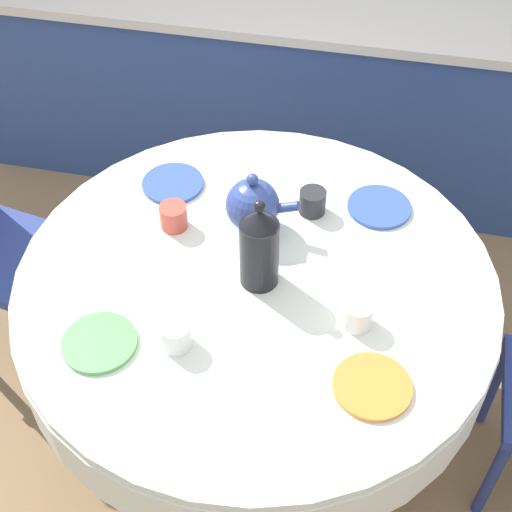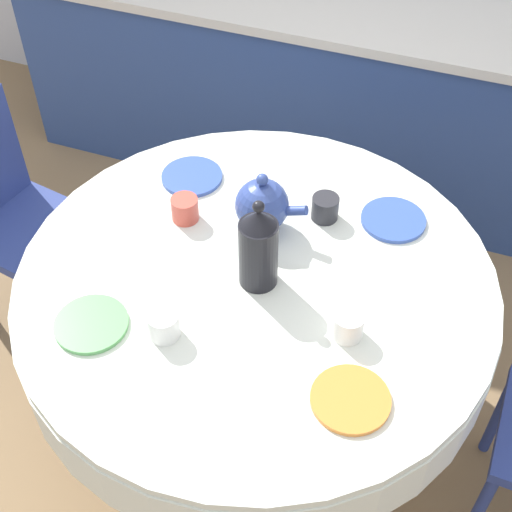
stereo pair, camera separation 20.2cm
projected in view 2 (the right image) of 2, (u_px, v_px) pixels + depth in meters
ground_plane at (256, 412)px, 2.62m from camera, size 12.00×12.00×0.00m
kitchen_counter at (367, 101)px, 3.23m from camera, size 3.24×0.64×0.88m
dining_table at (256, 302)px, 2.17m from camera, size 1.42×1.42×0.75m
chair_right at (10, 210)px, 2.62m from camera, size 0.46×0.46×0.92m
plate_near_left at (91, 324)px, 1.94m from camera, size 0.20×0.20×0.01m
cup_near_left at (164, 325)px, 1.90m from camera, size 0.08×0.08×0.08m
plate_near_right at (350, 399)px, 1.78m from camera, size 0.20×0.20×0.01m
cup_near_right at (348, 325)px, 1.90m from camera, size 0.08×0.08×0.08m
plate_far_left at (192, 177)px, 2.38m from camera, size 0.20×0.20×0.01m
cup_far_left at (185, 209)px, 2.22m from camera, size 0.08×0.08×0.08m
plate_far_right at (393, 220)px, 2.23m from camera, size 0.20×0.20×0.01m
cup_far_right at (325, 208)px, 2.22m from camera, size 0.08×0.08×0.08m
coffee_carafe at (258, 248)px, 1.97m from camera, size 0.11×0.11×0.30m
teapot at (263, 205)px, 2.15m from camera, size 0.23×0.17×0.21m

